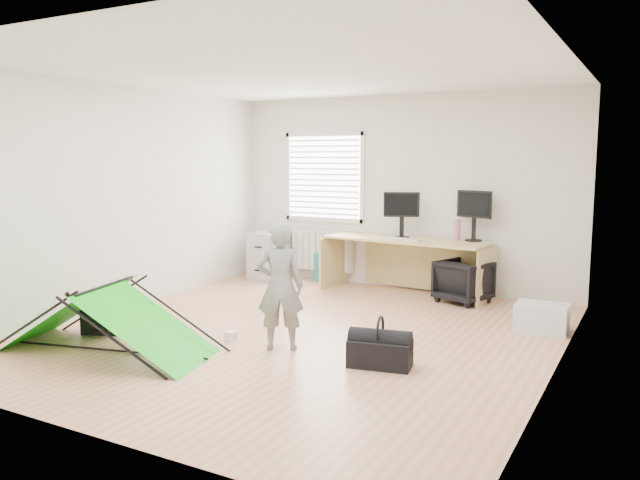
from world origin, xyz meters
The scene contains 18 objects.
ground centered at (0.00, 0.00, 0.00)m, with size 5.50×5.50×0.00m, color tan.
back_wall centered at (0.00, 2.75, 1.35)m, with size 5.00×0.02×2.70m, color silver.
window centered at (-1.20, 2.71, 1.55)m, with size 1.20×0.06×1.20m, color silver.
radiator centered at (-1.20, 2.67, 0.45)m, with size 1.00×0.12×0.60m, color silver.
desk centered at (0.25, 2.35, 0.38)m, with size 2.22×0.71×0.76m, color tan.
filing_cabinet centered at (-1.94, 2.36, 0.36)m, with size 0.46×0.61×0.72m, color #A2A5A7.
monitor_left centered at (0.18, 2.37, 0.99)m, with size 0.48×0.10×0.46m, color black.
monitor_right centered at (1.10, 2.55, 1.00)m, with size 0.51×0.11×0.48m, color black.
keyboard centered at (0.27, 2.19, 0.77)m, with size 0.49×0.17×0.02m, color beige.
thermos centered at (0.90, 2.52, 0.89)m, with size 0.08×0.08×0.28m, color #B56576.
office_chair centered at (1.08, 2.25, 0.27)m, with size 0.58×0.60×0.55m, color black.
person centered at (0.08, -0.54, 0.62)m, with size 0.45×0.30×1.23m, color gray.
kite centered at (-1.32, -1.40, 0.32)m, with size 2.07×0.90×0.64m, color #12B612, non-canonical shape.
storage_crate centered at (2.18, 1.32, 0.15)m, with size 0.53×0.37×0.30m, color silver.
tote_bag centered at (-1.11, 2.62, 0.21)m, with size 0.35×0.15×0.42m, color teal.
laptop_bag centered at (-1.82, -1.01, 0.16)m, with size 0.43×0.13×0.32m, color black.
white_box centered at (-0.51, -0.56, 0.05)m, with size 0.10×0.10×0.10m, color silver.
duffel_bag centered at (1.13, -0.55, 0.12)m, with size 0.55×0.28×0.24m, color black.
Camera 1 is at (3.22, -5.47, 1.84)m, focal length 35.00 mm.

